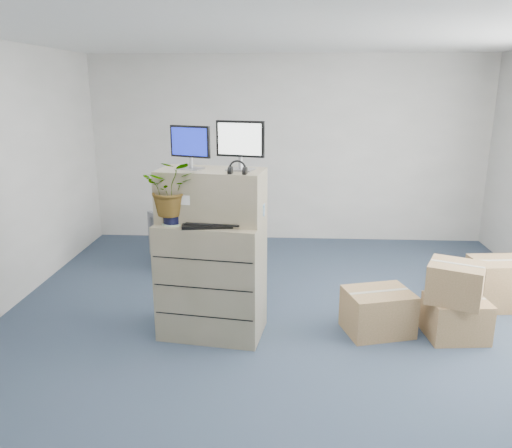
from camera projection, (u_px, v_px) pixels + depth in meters
The scene contains 16 objects.
ground at pixel (287, 349), 4.59m from camera, with size 7.00×7.00×0.00m, color #29394B.
wall_back at pixel (288, 150), 7.59m from camera, with size 6.00×0.02×2.80m, color #B6B4AD.
filing_cabinet_lower at pixel (212, 278), 4.77m from camera, with size 0.96×0.59×1.12m, color gray.
filing_cabinet_upper at pixel (212, 195), 4.60m from camera, with size 0.96×0.48×0.48m, color gray.
monitor_left at pixel (190, 145), 4.49m from camera, with size 0.38×0.22×0.39m.
monitor_right at pixel (240, 143), 4.43m from camera, with size 0.44×0.22×0.44m.
headphones at pixel (238, 169), 4.30m from camera, with size 0.16×0.16×0.02m, color black.
keyboard at pixel (213, 224), 4.48m from camera, with size 0.55×0.23×0.03m, color black.
mouse at pixel (247, 226), 4.41m from camera, with size 0.11×0.07×0.04m, color silver.
water_bottle at pixel (225, 207), 4.63m from camera, with size 0.08×0.08×0.26m, color #9C9EA4.
phone_dock at pixel (206, 216), 4.63m from camera, with size 0.07×0.06×0.14m.
external_drive at pixel (250, 217), 4.69m from camera, with size 0.20×0.15×0.06m, color black.
tissue_box at pixel (250, 209), 4.63m from camera, with size 0.28×0.14×0.11m, color #409ADC.
potted_plant at pixel (171, 195), 4.47m from camera, with size 0.47×0.52×0.48m.
office_chair at pixel (188, 233), 6.77m from camera, with size 0.78×0.73×0.81m, color slate.
cardboard_boxes at pixel (457, 297), 5.03m from camera, with size 2.26×1.37×0.76m.
Camera 1 is at (-0.05, -4.12, 2.34)m, focal length 35.00 mm.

